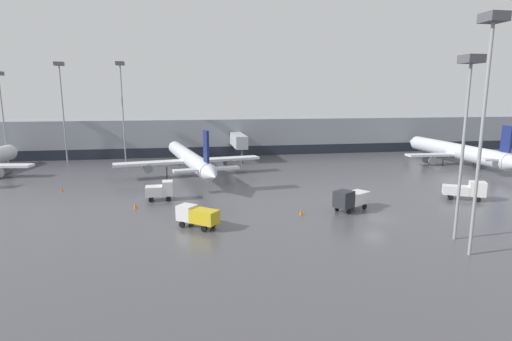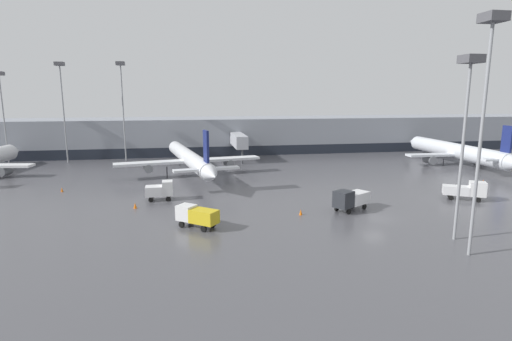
% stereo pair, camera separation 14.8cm
% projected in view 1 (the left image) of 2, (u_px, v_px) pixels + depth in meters
% --- Properties ---
extents(ground_plane, '(320.00, 320.00, 0.00)m').
position_uv_depth(ground_plane, '(375.00, 218.00, 48.81)').
color(ground_plane, '#4C4C51').
extents(terminal_building, '(160.00, 28.77, 9.00)m').
position_uv_depth(terminal_building, '(270.00, 134.00, 107.89)').
color(terminal_building, gray).
rests_on(terminal_building, ground_plane).
extents(parked_jet_0, '(27.02, 38.75, 9.60)m').
position_uv_depth(parked_jet_0, '(189.00, 158.00, 74.04)').
color(parked_jet_0, silver).
rests_on(parked_jet_0, ground_plane).
extents(parked_jet_1, '(22.87, 39.60, 9.42)m').
position_uv_depth(parked_jet_1, '(457.00, 151.00, 86.30)').
color(parked_jet_1, silver).
rests_on(parked_jet_1, ground_plane).
extents(service_truck_0, '(3.85, 2.20, 2.75)m').
position_uv_depth(service_truck_0, '(160.00, 190.00, 56.89)').
color(service_truck_0, silver).
rests_on(service_truck_0, ground_plane).
extents(service_truck_1, '(5.71, 4.35, 2.75)m').
position_uv_depth(service_truck_1, '(466.00, 190.00, 57.10)').
color(service_truck_1, silver).
rests_on(service_truck_1, ground_plane).
extents(service_truck_2, '(4.97, 4.51, 2.43)m').
position_uv_depth(service_truck_2, '(197.00, 215.00, 45.00)').
color(service_truck_2, gold).
rests_on(service_truck_2, ground_plane).
extents(service_truck_3, '(5.79, 4.66, 2.82)m').
position_uv_depth(service_truck_3, '(351.00, 199.00, 51.83)').
color(service_truck_3, silver).
rests_on(service_truck_3, ground_plane).
extents(traffic_cone_0, '(0.36, 0.36, 0.69)m').
position_uv_depth(traffic_cone_0, '(62.00, 190.00, 62.04)').
color(traffic_cone_0, orange).
rests_on(traffic_cone_0, ground_plane).
extents(traffic_cone_1, '(0.45, 0.45, 0.58)m').
position_uv_depth(traffic_cone_1, '(200.00, 174.00, 74.44)').
color(traffic_cone_1, orange).
rests_on(traffic_cone_1, ground_plane).
extents(traffic_cone_2, '(0.39, 0.39, 0.78)m').
position_uv_depth(traffic_cone_2, '(301.00, 212.00, 49.99)').
color(traffic_cone_2, orange).
rests_on(traffic_cone_2, ground_plane).
extents(traffic_cone_3, '(0.45, 0.45, 0.75)m').
position_uv_depth(traffic_cone_3, '(135.00, 206.00, 52.89)').
color(traffic_cone_3, orange).
rests_on(traffic_cone_3, ground_plane).
extents(traffic_cone_4, '(0.36, 0.36, 0.75)m').
position_uv_depth(traffic_cone_4, '(483.00, 181.00, 67.88)').
color(traffic_cone_4, orange).
rests_on(traffic_cone_4, ground_plane).
extents(apron_light_mast_0, '(1.80, 1.80, 21.87)m').
position_uv_depth(apron_light_mast_0, '(61.00, 86.00, 86.29)').
color(apron_light_mast_0, gray).
rests_on(apron_light_mast_0, ground_plane).
extents(apron_light_mast_1, '(1.80, 1.80, 18.60)m').
position_uv_depth(apron_light_mast_1, '(468.00, 97.00, 38.94)').
color(apron_light_mast_1, gray).
rests_on(apron_light_mast_1, ground_plane).
extents(apron_light_mast_2, '(1.80, 1.80, 21.63)m').
position_uv_depth(apron_light_mast_2, '(488.00, 73.00, 34.46)').
color(apron_light_mast_2, gray).
rests_on(apron_light_mast_2, ground_plane).
extents(apron_light_mast_3, '(1.80, 1.80, 19.81)m').
position_uv_depth(apron_light_mast_3, '(0.00, 92.00, 85.55)').
color(apron_light_mast_3, gray).
rests_on(apron_light_mast_3, ground_plane).
extents(apron_light_mast_4, '(1.80, 1.80, 22.18)m').
position_uv_depth(apron_light_mast_4, '(121.00, 85.00, 89.15)').
color(apron_light_mast_4, gray).
rests_on(apron_light_mast_4, ground_plane).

